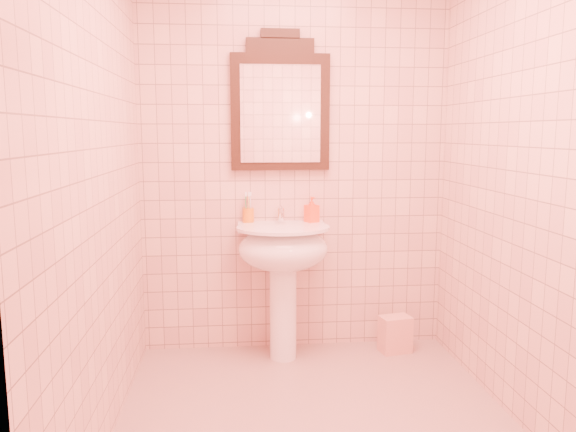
{
  "coord_description": "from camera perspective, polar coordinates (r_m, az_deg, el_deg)",
  "views": [
    {
      "loc": [
        -0.39,
        -2.56,
        1.44
      ],
      "look_at": [
        -0.1,
        0.55,
        0.98
      ],
      "focal_mm": 35.0,
      "sensor_mm": 36.0,
      "label": 1
    }
  ],
  "objects": [
    {
      "name": "floor",
      "position": [
        2.96,
        3.09,
        -20.65
      ],
      "size": [
        2.2,
        2.2,
        0.0
      ],
      "primitive_type": "plane",
      "color": "tan",
      "rests_on": "ground"
    },
    {
      "name": "mirror",
      "position": [
        3.65,
        -0.8,
        11.11
      ],
      "size": [
        0.63,
        0.06,
        0.88
      ],
      "color": "black",
      "rests_on": "back_wall"
    },
    {
      "name": "towel",
      "position": [
        3.86,
        10.83,
        -11.7
      ],
      "size": [
        0.22,
        0.17,
        0.24
      ],
      "primitive_type": "cube",
      "rotation": [
        0.0,
        0.0,
        0.2
      ],
      "color": "#F1B98D",
      "rests_on": "floor"
    },
    {
      "name": "soap_dispenser",
      "position": [
        3.64,
        2.42,
        0.66
      ],
      "size": [
        0.1,
        0.1,
        0.17
      ],
      "primitive_type": "imported",
      "rotation": [
        0.0,
        0.0,
        0.43
      ],
      "color": "#FF4115",
      "rests_on": "pedestal_sink"
    },
    {
      "name": "toothbrush_cup",
      "position": [
        3.64,
        -4.06,
        0.12
      ],
      "size": [
        0.07,
        0.07,
        0.17
      ],
      "rotation": [
        0.0,
        0.0,
        0.3
      ],
      "color": "orange",
      "rests_on": "pedestal_sink"
    },
    {
      "name": "pedestal_sink",
      "position": [
        3.53,
        -0.5,
        -4.27
      ],
      "size": [
        0.58,
        0.58,
        0.86
      ],
      "color": "white",
      "rests_on": "floor"
    },
    {
      "name": "faucet",
      "position": [
        3.62,
        -0.69,
        0.2
      ],
      "size": [
        0.04,
        0.16,
        0.11
      ],
      "color": "white",
      "rests_on": "pedestal_sink"
    },
    {
      "name": "back_wall",
      "position": [
        3.68,
        0.7,
        5.52
      ],
      "size": [
        2.0,
        0.02,
        2.5
      ],
      "primitive_type": "cube",
      "color": "beige",
      "rests_on": "floor"
    }
  ]
}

